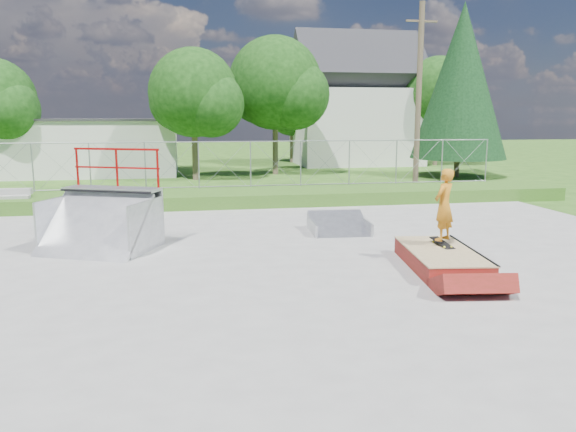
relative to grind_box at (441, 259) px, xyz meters
name	(u,v)px	position (x,y,z in m)	size (l,w,h in m)	color
ground	(308,271)	(-2.85, 0.36, -0.21)	(120.00, 120.00, 0.00)	#2C5618
concrete_pad	(308,270)	(-2.85, 0.36, -0.19)	(20.00, 16.00, 0.04)	gray
grass_berm	(254,197)	(-2.85, 9.86, 0.04)	(24.00, 3.00, 0.50)	#2C5618
grind_box	(441,259)	(0.00, 0.00, 0.00)	(1.74, 2.99, 0.42)	maroon
quarter_pipe	(97,202)	(-7.47, 2.96, 1.01)	(2.45, 2.07, 2.45)	#9D9FA4
flat_bank_ramp	(339,225)	(-1.16, 4.01, 0.03)	(1.58, 1.69, 0.48)	#9D9FA4
skateboard	(442,243)	(0.21, 0.39, 0.25)	(0.22, 0.80, 0.02)	black
skater	(444,208)	(0.21, 0.39, 1.05)	(0.58, 0.38, 1.59)	#C7771A
concrete_stairs	(5,202)	(-11.35, 9.06, 0.19)	(1.50, 1.60, 0.80)	gray
chain_link_fence	(251,164)	(-2.85, 10.86, 1.19)	(20.00, 0.06, 1.80)	gray
utility_building_flat	(86,148)	(-10.85, 22.36, 1.29)	(10.00, 6.00, 3.00)	white
gable_house	(356,107)	(6.15, 26.36, 3.62)	(8.40, 6.08, 8.94)	white
utility_pole	(419,98)	(4.65, 12.36, 3.79)	(0.24, 0.24, 8.00)	brown
tree_left_near	(198,96)	(-4.60, 18.19, 4.03)	(4.76, 4.48, 6.65)	brown
tree_center	(281,87)	(-0.07, 20.17, 4.63)	(5.44, 5.12, 7.60)	brown
tree_right_far	(443,96)	(11.41, 24.18, 4.33)	(5.10, 4.80, 7.12)	brown
tree_back_mid	(296,110)	(2.36, 28.21, 3.42)	(4.08, 3.84, 5.70)	brown
conifer_tree	(461,82)	(9.15, 17.36, 4.84)	(5.04, 5.04, 9.10)	brown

